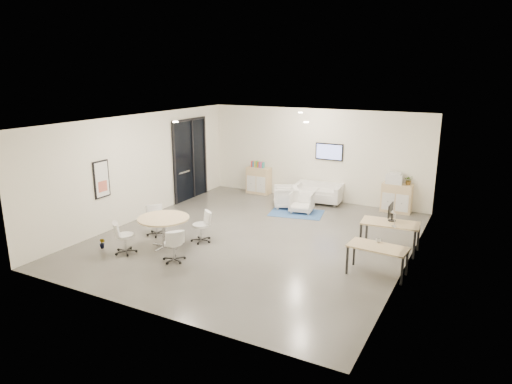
{
  "coord_description": "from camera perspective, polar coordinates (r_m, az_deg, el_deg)",
  "views": [
    {
      "loc": [
        5.54,
        -10.42,
        4.45
      ],
      "look_at": [
        -0.2,
        0.4,
        1.18
      ],
      "focal_mm": 32.0,
      "sensor_mm": 36.0,
      "label": 1
    }
  ],
  "objects": [
    {
      "name": "sideboard_right",
      "position": [
        15.42,
        17.16,
        -0.71
      ],
      "size": [
        0.94,
        0.46,
        0.94
      ],
      "color": "#DAB983",
      "rests_on": "room_shell"
    },
    {
      "name": "artwork",
      "position": [
        13.3,
        -18.74,
        1.51
      ],
      "size": [
        0.05,
        0.54,
        1.04
      ],
      "color": "black",
      "rests_on": "room_shell"
    },
    {
      "name": "monitor",
      "position": [
        12.11,
        16.5,
        -2.38
      ],
      "size": [
        0.2,
        0.5,
        0.44
      ],
      "color": "black",
      "rests_on": "desk_rear"
    },
    {
      "name": "blue_rug",
      "position": [
        14.78,
        5.07,
        -2.63
      ],
      "size": [
        1.86,
        1.42,
        0.01
      ],
      "primitive_type": "cube",
      "rotation": [
        0.0,
        0.0,
        0.2
      ],
      "color": "#2E508E",
      "rests_on": "room_shell"
    },
    {
      "name": "books",
      "position": [
        16.91,
        0.22,
        3.46
      ],
      "size": [
        0.5,
        0.14,
        0.22
      ],
      "color": "red",
      "rests_on": "sideboard_left"
    },
    {
      "name": "meeting_chairs",
      "position": [
        12.08,
        -11.41,
        -4.92
      ],
      "size": [
        2.37,
        2.37,
        0.82
      ],
      "color": "white",
      "rests_on": "room_shell"
    },
    {
      "name": "loveseat",
      "position": [
        15.98,
        7.83,
        -0.19
      ],
      "size": [
        1.64,
        0.92,
        0.59
      ],
      "rotation": [
        0.0,
        0.0,
        0.09
      ],
      "color": "silver",
      "rests_on": "room_shell"
    },
    {
      "name": "room_shell",
      "position": [
        12.14,
        -0.06,
        1.35
      ],
      "size": [
        9.6,
        10.6,
        4.8
      ],
      "color": "#4E4C47",
      "rests_on": "ground"
    },
    {
      "name": "ceiling_spots",
      "position": [
        12.7,
        0.92,
        9.18
      ],
      "size": [
        3.14,
        4.14,
        0.03
      ],
      "color": "#FFEAC6",
      "rests_on": "room_shell"
    },
    {
      "name": "wall_tv",
      "position": [
        15.94,
        9.13,
        4.98
      ],
      "size": [
        0.98,
        0.06,
        0.58
      ],
      "color": "black",
      "rests_on": "room_shell"
    },
    {
      "name": "round_table",
      "position": [
        11.98,
        -11.48,
        -3.51
      ],
      "size": [
        1.32,
        1.32,
        0.8
      ],
      "color": "#DAB983",
      "rests_on": "room_shell"
    },
    {
      "name": "plant_floor",
      "position": [
        12.51,
        -18.63,
        -6.42
      ],
      "size": [
        0.17,
        0.29,
        0.12
      ],
      "primitive_type": "imported",
      "rotation": [
        0.0,
        0.0,
        0.04
      ],
      "color": "#3F7F3F",
      "rests_on": "room_shell"
    },
    {
      "name": "sideboard_left",
      "position": [
        17.02,
        0.34,
        1.46
      ],
      "size": [
        0.87,
        0.45,
        0.98
      ],
      "color": "#DAB983",
      "rests_on": "room_shell"
    },
    {
      "name": "armchair_right",
      "position": [
        14.82,
        5.74,
        -1.13
      ],
      "size": [
        0.82,
        0.79,
        0.74
      ],
      "primitive_type": "imported",
      "rotation": [
        0.0,
        0.0,
        0.17
      ],
      "color": "silver",
      "rests_on": "room_shell"
    },
    {
      "name": "printer",
      "position": [
        15.29,
        16.95,
        1.66
      ],
      "size": [
        0.52,
        0.44,
        0.36
      ],
      "rotation": [
        0.0,
        0.0,
        0.02
      ],
      "color": "white",
      "rests_on": "sideboard_right"
    },
    {
      "name": "desk_front",
      "position": [
        10.57,
        14.98,
        -6.92
      ],
      "size": [
        1.34,
        0.74,
        0.67
      ],
      "rotation": [
        0.0,
        0.0,
        -0.07
      ],
      "color": "#DAB983",
      "rests_on": "room_shell"
    },
    {
      "name": "desk_rear",
      "position": [
        12.06,
        16.44,
        -4.01
      ],
      "size": [
        1.47,
        0.83,
        0.74
      ],
      "rotation": [
        0.0,
        0.0,
        0.09
      ],
      "color": "#DAB983",
      "rests_on": "room_shell"
    },
    {
      "name": "plant_cabinet",
      "position": [
        15.24,
        18.56,
        1.29
      ],
      "size": [
        0.31,
        0.33,
        0.24
      ],
      "primitive_type": "imported",
      "rotation": [
        0.0,
        0.0,
        0.12
      ],
      "color": "#3F7F3F",
      "rests_on": "sideboard_right"
    },
    {
      "name": "glass_door",
      "position": [
        16.31,
        -8.23,
        4.36
      ],
      "size": [
        0.09,
        1.9,
        2.85
      ],
      "color": "black",
      "rests_on": "room_shell"
    },
    {
      "name": "armchair_left",
      "position": [
        15.3,
        3.73,
        -0.47
      ],
      "size": [
        1.0,
        1.02,
        0.79
      ],
      "primitive_type": "imported",
      "rotation": [
        0.0,
        0.0,
        -1.08
      ],
      "color": "silver",
      "rests_on": "room_shell"
    },
    {
      "name": "cup",
      "position": [
        10.77,
        15.06,
        -5.82
      ],
      "size": [
        0.14,
        0.12,
        0.11
      ],
      "primitive_type": "imported",
      "rotation": [
        0.0,
        0.0,
        -0.4
      ],
      "color": "white",
      "rests_on": "desk_front"
    }
  ]
}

